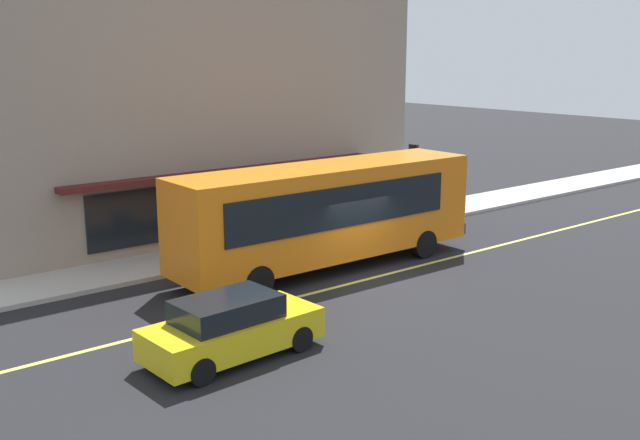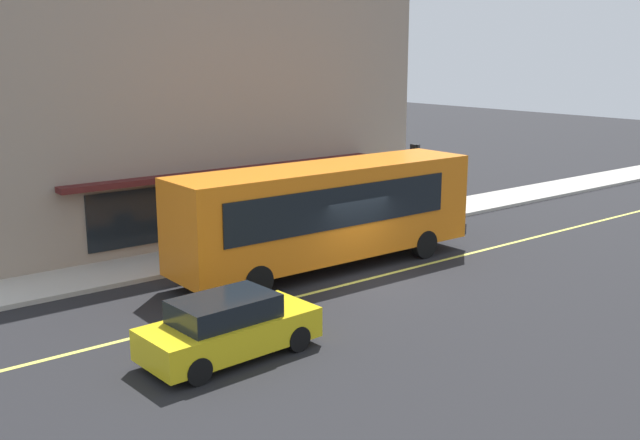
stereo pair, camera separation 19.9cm
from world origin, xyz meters
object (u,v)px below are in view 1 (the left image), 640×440
object	(u,v)px
pedestrian_at_corner	(241,225)
car_yellow	(231,328)
bus	(328,210)
traffic_light	(414,163)

from	to	relation	value
pedestrian_at_corner	car_yellow	bearing A→B (deg)	-124.26
bus	car_yellow	xyz separation A→B (m)	(-6.50, -4.34, -1.24)
bus	car_yellow	bearing A→B (deg)	-146.28
pedestrian_at_corner	traffic_light	bearing A→B (deg)	1.58
bus	traffic_light	xyz separation A→B (m)	(7.15, 3.01, 0.55)
car_yellow	traffic_light	bearing A→B (deg)	28.28
bus	traffic_light	distance (m)	7.78
traffic_light	pedestrian_at_corner	xyz separation A→B (m)	(-8.82, -0.24, -1.30)
traffic_light	car_yellow	size ratio (longest dim) A/B	0.73
traffic_light	pedestrian_at_corner	size ratio (longest dim) A/B	1.79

